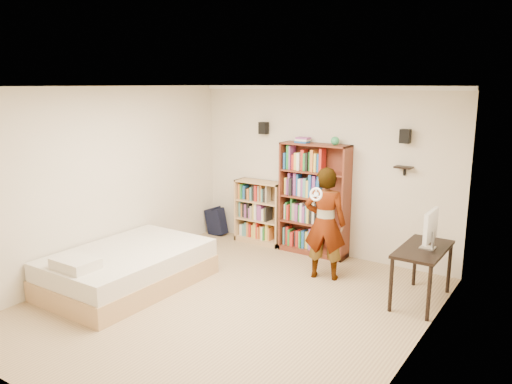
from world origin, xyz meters
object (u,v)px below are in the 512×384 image
computer_desk (421,275)px  daybed (128,264)px  tall_bookshelf (314,200)px  person (325,223)px  low_bookshelf (260,212)px

computer_desk → daybed: bearing=-153.7°
daybed → tall_bookshelf: bearing=60.5°
daybed → person: 2.78m
tall_bookshelf → low_bookshelf: (-1.05, 0.00, -0.36)m
tall_bookshelf → low_bookshelf: tall_bookshelf is taller
computer_desk → person: (-1.39, 0.05, 0.45)m
computer_desk → low_bookshelf: bearing=163.5°
tall_bookshelf → computer_desk: (2.00, -0.90, -0.54)m
computer_desk → person: 1.46m
computer_desk → tall_bookshelf: bearing=155.8°
tall_bookshelf → person: tall_bookshelf is taller
person → tall_bookshelf: bearing=-71.2°
tall_bookshelf → person: (0.61, -0.85, -0.10)m
person → low_bookshelf: bearing=-44.2°
tall_bookshelf → computer_desk: tall_bookshelf is taller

